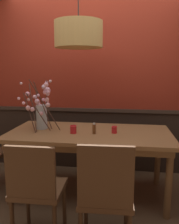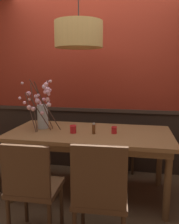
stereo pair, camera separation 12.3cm
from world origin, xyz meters
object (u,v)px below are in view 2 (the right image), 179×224
Objects in this scene: candle_holder_nearer_edge at (73,129)px; condiment_bottle at (94,129)px; vase_with_blossoms at (42,111)px; candle_holder_nearer_center at (114,130)px; chair_far_side_right at (121,135)px; pendant_lamp at (79,35)px; chair_near_side_left at (32,186)px; chair_near_side_right at (100,193)px; dining_table at (90,139)px.

candle_holder_nearer_edge is 0.24m from condiment_bottle.
condiment_bottle is at bearing -8.91° from vase_with_blossoms.
chair_far_side_right is at bearing 87.79° from candle_holder_nearer_center.
chair_near_side_left is at bearing -103.19° from pendant_lamp.
vase_with_blossoms is 4.84× the size of condiment_bottle.
vase_with_blossoms is 6.66× the size of candle_holder_nearer_edge.
vase_with_blossoms is at bearing 177.13° from candle_holder_nearer_center.
pendant_lamp is at bearing 63.45° from candle_holder_nearer_edge.
chair_near_side_right is at bearing -67.04° from pendant_lamp.
chair_far_side_right is 9.84× the size of candle_holder_nearer_edge.
chair_near_side_right reaches higher than dining_table.
chair_near_side_right is at bearing -61.56° from candle_holder_nearer_edge.
candle_holder_nearer_edge reaches higher than dining_table.
candle_holder_nearer_center is at bearing -92.21° from chair_far_side_right.
vase_with_blossoms is (-0.84, 0.90, 0.46)m from chair_near_side_right.
candle_holder_nearer_edge is at bearing -15.60° from vase_with_blossoms.
chair_near_side_right reaches higher than candle_holder_nearer_center.
candle_holder_nearer_edge is at bearing -151.04° from dining_table.
candle_holder_nearer_center is at bearing -2.87° from vase_with_blossoms.
chair_far_side_right is at bearing 63.05° from candle_holder_nearer_edge.
condiment_bottle is (0.23, 0.01, 0.01)m from candle_holder_nearer_edge.
condiment_bottle is at bearing 3.32° from candle_holder_nearer_edge.
condiment_bottle reaches higher than candle_holder_nearer_center.
condiment_bottle is (-0.19, 0.80, 0.30)m from chair_near_side_right.
condiment_bottle is at bearing 103.48° from chair_near_side_right.
dining_table is 0.23m from candle_holder_nearer_edge.
vase_with_blossoms is at bearing 132.88° from chair_near_side_right.
chair_near_side_right is 11.98× the size of candle_holder_nearer_center.
dining_table is 2.07× the size of chair_far_side_right.
candle_holder_nearer_center is (0.87, -0.04, -0.18)m from vase_with_blossoms.
chair_near_side_left reaches higher than chair_far_side_right.
chair_near_side_left is 1.86m from chair_far_side_right.
chair_far_side_right is 1.66m from pendant_lamp.
dining_table is 3.06× the size of vase_with_blossoms.
chair_far_side_right is 11.29× the size of candle_holder_nearer_center.
chair_near_side_right is 0.91m from candle_holder_nearer_center.
pendant_lamp reaches higher than condiment_bottle.
chair_near_side_right is 1.64m from pendant_lamp.
dining_table is 0.93m from chair_near_side_right.
vase_with_blossoms reaches higher than chair_near_side_left.
dining_table is at bearing 175.33° from candle_holder_nearer_center.
candle_holder_nearer_edge is at bearing 78.71° from chair_near_side_left.
chair_near_side_left is at bearing -116.34° from condiment_bottle.
chair_near_side_left is 0.58m from chair_near_side_right.
candle_holder_nearer_center is 0.63× the size of condiment_bottle.
chair_near_side_left is 11.42× the size of candle_holder_nearer_center.
pendant_lamp reaches higher than candle_holder_nearer_center.
chair_near_side_left is 1.08m from candle_holder_nearer_center.
pendant_lamp is at bearing 154.70° from condiment_bottle.
dining_table is 0.31m from candle_holder_nearer_center.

